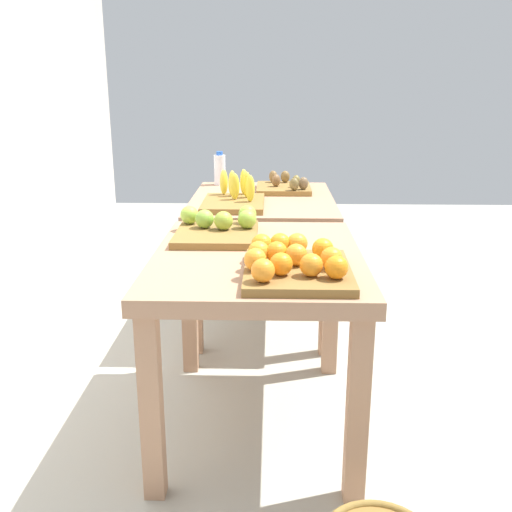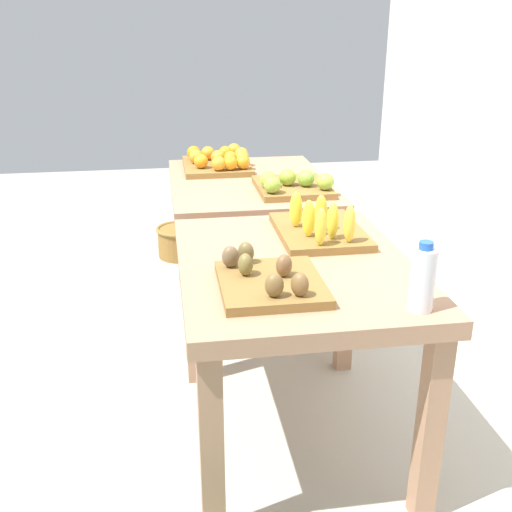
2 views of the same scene
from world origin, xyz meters
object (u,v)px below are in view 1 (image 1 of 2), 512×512
object	(u,v)px
orange_bin	(293,263)
watermelon_pile	(296,249)
kiwi_bin	(285,186)
water_bottle	(220,169)
display_table_left	(258,280)
apple_bin	(219,228)
display_table_right	(262,216)
banana_crate	(235,198)

from	to	relation	value
orange_bin	watermelon_pile	xyz separation A→B (m)	(2.32, -0.11, -0.61)
kiwi_bin	water_bottle	bearing A→B (deg)	62.31
display_table_left	apple_bin	world-z (taller)	apple_bin
apple_bin	water_bottle	xyz separation A→B (m)	(1.29, 0.11, 0.06)
display_table_left	water_bottle	world-z (taller)	water_bottle
display_table_left	apple_bin	xyz separation A→B (m)	(0.26, 0.17, 0.14)
apple_bin	watermelon_pile	world-z (taller)	apple_bin
water_bottle	watermelon_pile	world-z (taller)	water_bottle
display_table_right	kiwi_bin	distance (m)	0.28
display_table_left	kiwi_bin	xyz separation A→B (m)	(1.33, -0.13, 0.14)
banana_crate	water_bottle	distance (m)	0.66
orange_bin	water_bottle	size ratio (longest dim) A/B	2.10
display_table_right	apple_bin	distance (m)	0.89
orange_bin	apple_bin	bearing A→B (deg)	30.13
display_table_right	apple_bin	xyz separation A→B (m)	(-0.86, 0.17, 0.14)
display_table_right	kiwi_bin	xyz separation A→B (m)	(0.21, -0.13, 0.14)
kiwi_bin	watermelon_pile	distance (m)	0.94
display_table_right	banana_crate	world-z (taller)	banana_crate
apple_bin	watermelon_pile	size ratio (longest dim) A/B	0.56
display_table_left	banana_crate	xyz separation A→B (m)	(0.90, 0.14, 0.15)
display_table_left	orange_bin	size ratio (longest dim) A/B	2.36
display_table_left	water_bottle	bearing A→B (deg)	10.22
kiwi_bin	water_bottle	world-z (taller)	water_bottle
apple_bin	kiwi_bin	world-z (taller)	apple_bin
display_table_right	watermelon_pile	world-z (taller)	display_table_right
water_bottle	display_table_left	bearing A→B (deg)	-169.78
apple_bin	watermelon_pile	bearing A→B (deg)	-12.74
apple_bin	banana_crate	xyz separation A→B (m)	(0.65, -0.03, 0.00)
display_table_left	kiwi_bin	distance (m)	1.34
orange_bin	kiwi_bin	xyz separation A→B (m)	(1.59, -0.00, -0.02)
orange_bin	water_bottle	world-z (taller)	water_bottle
display_table_left	apple_bin	size ratio (longest dim) A/B	2.60
display_table_right	water_bottle	xyz separation A→B (m)	(0.42, 0.28, 0.21)
orange_bin	banana_crate	distance (m)	1.20
apple_bin	display_table_left	bearing A→B (deg)	-146.18
display_table_right	kiwi_bin	world-z (taller)	kiwi_bin
apple_bin	banana_crate	size ratio (longest dim) A/B	0.91
kiwi_bin	apple_bin	bearing A→B (deg)	164.40
display_table_right	banana_crate	distance (m)	0.30
banana_crate	kiwi_bin	bearing A→B (deg)	-32.51
display_table_right	kiwi_bin	bearing A→B (deg)	-31.51
display_table_left	water_bottle	xyz separation A→B (m)	(1.54, 0.28, 0.21)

